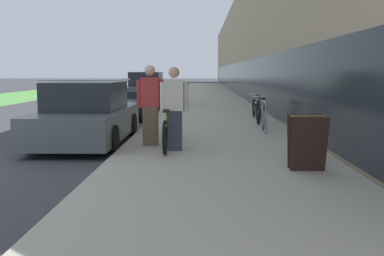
# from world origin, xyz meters

# --- Properties ---
(sidewalk_slab) EXTENTS (4.24, 70.00, 0.10)m
(sidewalk_slab) POSITION_xyz_m (6.05, 21.00, 0.05)
(sidewalk_slab) COLOR #A39E8E
(sidewalk_slab) RESTS_ON ground
(storefront_facade) EXTENTS (10.01, 70.00, 7.48)m
(storefront_facade) POSITION_xyz_m (13.20, 29.00, 3.73)
(storefront_facade) COLOR tan
(storefront_facade) RESTS_ON ground
(lawn_strip) EXTENTS (5.68, 70.00, 0.03)m
(lawn_strip) POSITION_xyz_m (-7.17, 25.00, 0.01)
(lawn_strip) COLOR #518E42
(lawn_strip) RESTS_ON ground
(tandem_bicycle) EXTENTS (0.52, 2.28, 0.86)m
(tandem_bicycle) POSITION_xyz_m (4.96, 2.62, 0.47)
(tandem_bicycle) COLOR black
(tandem_bicycle) RESTS_ON sidewalk_slab
(person_rider) EXTENTS (0.58, 0.23, 1.69)m
(person_rider) POSITION_xyz_m (5.10, 2.34, 0.95)
(person_rider) COLOR #33384C
(person_rider) RESTS_ON sidewalk_slab
(person_bystander) EXTENTS (0.59, 0.23, 1.74)m
(person_bystander) POSITION_xyz_m (4.55, 2.94, 0.98)
(person_bystander) COLOR brown
(person_bystander) RESTS_ON sidewalk_slab
(bike_rack_hoop) EXTENTS (0.05, 0.60, 0.84)m
(bike_rack_hoop) POSITION_xyz_m (7.30, 4.91, 0.62)
(bike_rack_hoop) COLOR gray
(bike_rack_hoop) RESTS_ON sidewalk_slab
(cruiser_bike_nearest) EXTENTS (0.52, 1.81, 0.88)m
(cruiser_bike_nearest) POSITION_xyz_m (7.38, 6.11, 0.48)
(cruiser_bike_nearest) COLOR black
(cruiser_bike_nearest) RESTS_ON sidewalk_slab
(cruiser_bike_middle) EXTENTS (0.52, 1.80, 0.85)m
(cruiser_bike_middle) POSITION_xyz_m (7.52, 8.36, 0.46)
(cruiser_bike_middle) COLOR black
(cruiser_bike_middle) RESTS_ON sidewalk_slab
(sandwich_board_sign) EXTENTS (0.56, 0.56, 0.90)m
(sandwich_board_sign) POSITION_xyz_m (7.38, 0.62, 0.55)
(sandwich_board_sign) COLOR #331E19
(sandwich_board_sign) RESTS_ON sidewalk_slab
(parked_sedan_curbside) EXTENTS (1.92, 4.18, 1.53)m
(parked_sedan_curbside) POSITION_xyz_m (2.95, 3.74, 0.66)
(parked_sedan_curbside) COLOR #4C5156
(parked_sedan_curbside) RESTS_ON ground
(vintage_roadster_curbside) EXTENTS (1.82, 4.31, 0.94)m
(vintage_roadster_curbside) POSITION_xyz_m (2.89, 9.23, 0.41)
(vintage_roadster_curbside) COLOR #4C5156
(vintage_roadster_curbside) RESTS_ON ground
(parked_sedan_far) EXTENTS (1.79, 4.58, 1.69)m
(parked_sedan_far) POSITION_xyz_m (2.86, 15.27, 0.76)
(parked_sedan_far) COLOR #4C5156
(parked_sedan_far) RESTS_ON ground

